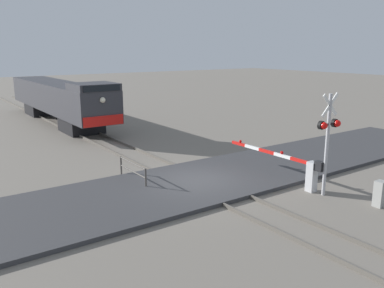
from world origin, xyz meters
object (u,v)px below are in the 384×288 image
(locomotive, at_px, (59,98))
(utility_cabinet, at_px, (380,194))
(guard_railing, at_px, (133,169))
(crossing_signal, at_px, (328,133))
(crossing_gate, at_px, (300,168))

(locomotive, xyz_separation_m, utility_cabinet, (4.12, -25.00, -1.46))
(utility_cabinet, relative_size, guard_railing, 0.41)
(utility_cabinet, xyz_separation_m, guard_railing, (-6.33, 7.93, 0.11))
(guard_railing, bearing_deg, utility_cabinet, -51.42)
(crossing_signal, distance_m, crossing_gate, 2.15)
(crossing_gate, distance_m, guard_railing, 7.30)
(crossing_signal, xyz_separation_m, crossing_gate, (-0.06, 1.25, -1.75))
(locomotive, relative_size, crossing_signal, 4.36)
(crossing_signal, height_order, utility_cabinet, crossing_signal)
(locomotive, distance_m, crossing_signal, 23.28)
(locomotive, relative_size, crossing_gate, 3.27)
(locomotive, bearing_deg, guard_railing, -97.38)
(crossing_signal, bearing_deg, utility_cabinet, -70.96)
(locomotive, xyz_separation_m, crossing_gate, (3.38, -21.77, -1.10))
(locomotive, relative_size, utility_cabinet, 18.01)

